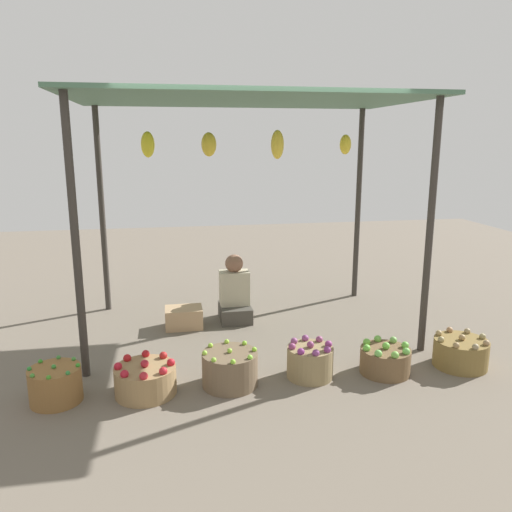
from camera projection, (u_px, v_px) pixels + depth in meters
The scene contains 10 objects.
ground_plane at pixel (248, 327), 5.68m from camera, with size 14.00×14.00×0.00m, color #6E6356.
market_stall_structure at pixel (246, 118), 5.18m from camera, with size 3.54×2.16×2.50m.
vendor_person at pixel (235, 295), 5.87m from camera, with size 0.36×0.44×0.78m.
basket_green_chilies at pixel (55, 385), 4.04m from camera, with size 0.41×0.41×0.32m.
basket_red_apples at pixel (145, 379), 4.17m from camera, with size 0.51×0.51×0.30m.
basket_limes at pixel (230, 369), 4.31m from camera, with size 0.48×0.48×0.34m.
basket_purple_onions at pixel (310, 361), 4.46m from camera, with size 0.41×0.41×0.34m.
basket_green_apples at pixel (385, 360), 4.54m from camera, with size 0.45×0.45×0.29m.
basket_potatoes at pixel (461, 352), 4.68m from camera, with size 0.49×0.49×0.31m.
wooden_crate_near_vendor at pixel (184, 318), 5.66m from camera, with size 0.41×0.30×0.23m, color tan.
Camera 1 is at (-0.84, -5.29, 2.06)m, focal length 35.21 mm.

